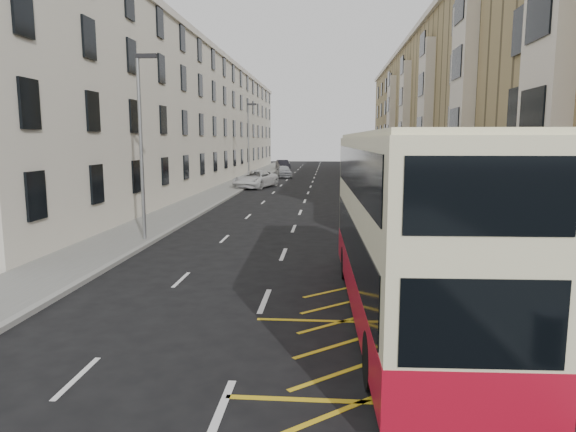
# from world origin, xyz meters

# --- Properties ---
(ground) EXTENTS (200.00, 200.00, 0.00)m
(ground) POSITION_xyz_m (0.00, 0.00, 0.00)
(ground) COLOR black
(ground) RESTS_ON ground
(pavement_right) EXTENTS (4.00, 120.00, 0.15)m
(pavement_right) POSITION_xyz_m (8.00, 30.00, 0.07)
(pavement_right) COLOR slate
(pavement_right) RESTS_ON ground
(pavement_left) EXTENTS (3.00, 120.00, 0.15)m
(pavement_left) POSITION_xyz_m (-7.50, 30.00, 0.07)
(pavement_left) COLOR slate
(pavement_left) RESTS_ON ground
(kerb_right) EXTENTS (0.25, 120.00, 0.15)m
(kerb_right) POSITION_xyz_m (6.00, 30.00, 0.07)
(kerb_right) COLOR gray
(kerb_right) RESTS_ON ground
(kerb_left) EXTENTS (0.25, 120.00, 0.15)m
(kerb_left) POSITION_xyz_m (-6.00, 30.00, 0.07)
(kerb_left) COLOR gray
(kerb_left) RESTS_ON ground
(road_markings) EXTENTS (10.00, 110.00, 0.01)m
(road_markings) POSITION_xyz_m (0.00, 45.00, 0.01)
(road_markings) COLOR silver
(road_markings) RESTS_ON ground
(terrace_right) EXTENTS (10.75, 79.00, 15.25)m
(terrace_right) POSITION_xyz_m (14.88, 45.38, 7.52)
(terrace_right) COLOR #9A8559
(terrace_right) RESTS_ON ground
(terrace_left) EXTENTS (9.18, 79.00, 13.25)m
(terrace_left) POSITION_xyz_m (-13.43, 45.50, 6.52)
(terrace_left) COLOR beige
(terrace_left) RESTS_ON ground
(guard_railing) EXTENTS (0.06, 6.56, 1.01)m
(guard_railing) POSITION_xyz_m (6.25, 5.75, 0.86)
(guard_railing) COLOR red
(guard_railing) RESTS_ON pavement_right
(street_lamp_near) EXTENTS (0.93, 0.18, 8.00)m
(street_lamp_near) POSITION_xyz_m (-6.35, 12.00, 4.64)
(street_lamp_near) COLOR gray
(street_lamp_near) RESTS_ON pavement_left
(street_lamp_far) EXTENTS (0.93, 0.18, 8.00)m
(street_lamp_far) POSITION_xyz_m (-6.35, 42.00, 4.64)
(street_lamp_far) COLOR gray
(street_lamp_far) RESTS_ON pavement_left
(double_decker_front) EXTENTS (3.08, 11.85, 4.70)m
(double_decker_front) POSITION_xyz_m (3.71, 2.85, 2.39)
(double_decker_front) COLOR beige
(double_decker_front) RESTS_ON ground
(double_decker_rear) EXTENTS (2.58, 9.84, 3.90)m
(double_decker_rear) POSITION_xyz_m (5.00, 16.45, 1.98)
(double_decker_rear) COLOR beige
(double_decker_rear) RESTS_ON ground
(pedestrian_far) EXTENTS (0.98, 0.45, 1.64)m
(pedestrian_far) POSITION_xyz_m (8.01, 3.42, 0.97)
(pedestrian_far) COLOR black
(pedestrian_far) RESTS_ON pavement_right
(white_van) EXTENTS (4.22, 6.44, 1.65)m
(white_van) POSITION_xyz_m (-5.20, 38.33, 0.82)
(white_van) COLOR silver
(white_van) RESTS_ON ground
(car_silver) EXTENTS (2.66, 4.66, 1.49)m
(car_silver) POSITION_xyz_m (-3.73, 52.18, 0.75)
(car_silver) COLOR #A7A9AE
(car_silver) RESTS_ON ground
(car_dark) EXTENTS (2.70, 4.88, 1.52)m
(car_dark) POSITION_xyz_m (-5.20, 67.40, 0.76)
(car_dark) COLOR black
(car_dark) RESTS_ON ground
(car_red) EXTENTS (2.42, 5.13, 1.45)m
(car_red) POSITION_xyz_m (5.20, 62.12, 0.72)
(car_red) COLOR maroon
(car_red) RESTS_ON ground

